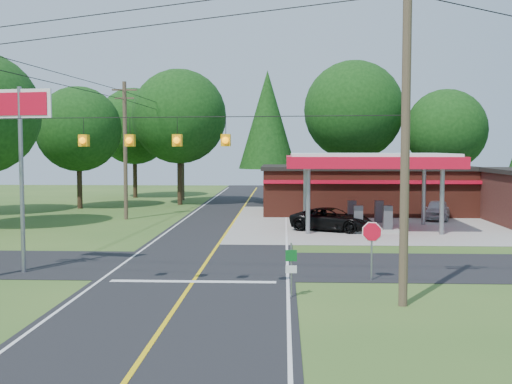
{
  "coord_description": "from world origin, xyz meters",
  "views": [
    {
      "loc": [
        3.54,
        -28.18,
        5.26
      ],
      "look_at": [
        2.0,
        7.0,
        2.8
      ],
      "focal_mm": 45.0,
      "sensor_mm": 36.0,
      "label": 1
    }
  ],
  "objects_px": {
    "sedan_car": "(437,210)",
    "octagonal_stop_sign": "(372,237)",
    "gas_canopy": "(370,163)",
    "suv_car": "(332,220)",
    "big_stop_sign": "(20,133)"
  },
  "relations": [
    {
      "from": "sedan_car",
      "to": "gas_canopy",
      "type": "bearing_deg",
      "value": -118.11
    },
    {
      "from": "octagonal_stop_sign",
      "to": "big_stop_sign",
      "type": "bearing_deg",
      "value": 176.01
    },
    {
      "from": "octagonal_stop_sign",
      "to": "sedan_car",
      "type": "bearing_deg",
      "value": 70.52
    },
    {
      "from": "suv_car",
      "to": "octagonal_stop_sign",
      "type": "height_order",
      "value": "octagonal_stop_sign"
    },
    {
      "from": "suv_car",
      "to": "big_stop_sign",
      "type": "height_order",
      "value": "big_stop_sign"
    },
    {
      "from": "sedan_car",
      "to": "octagonal_stop_sign",
      "type": "xyz_separation_m",
      "value": [
        -7.67,
        -21.68,
        1.05
      ]
    },
    {
      "from": "suv_car",
      "to": "sedan_car",
      "type": "height_order",
      "value": "suv_car"
    },
    {
      "from": "octagonal_stop_sign",
      "to": "suv_car",
      "type": "bearing_deg",
      "value": 91.62
    },
    {
      "from": "suv_car",
      "to": "big_stop_sign",
      "type": "relative_size",
      "value": 0.67
    },
    {
      "from": "gas_canopy",
      "to": "octagonal_stop_sign",
      "type": "bearing_deg",
      "value": -97.12
    },
    {
      "from": "sedan_car",
      "to": "octagonal_stop_sign",
      "type": "bearing_deg",
      "value": -92.59
    },
    {
      "from": "suv_car",
      "to": "octagonal_stop_sign",
      "type": "xyz_separation_m",
      "value": [
        0.43,
        -15.1,
        1.04
      ]
    },
    {
      "from": "big_stop_sign",
      "to": "sedan_car",
      "type": "bearing_deg",
      "value": 43.17
    },
    {
      "from": "gas_canopy",
      "to": "sedan_car",
      "type": "xyz_separation_m",
      "value": [
        5.67,
        5.67,
        -3.56
      ]
    },
    {
      "from": "octagonal_stop_sign",
      "to": "gas_canopy",
      "type": "bearing_deg",
      "value": 82.88
    }
  ]
}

